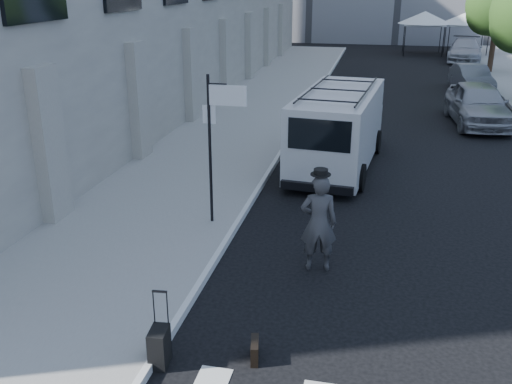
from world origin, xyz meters
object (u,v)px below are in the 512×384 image
at_px(cargo_van, 339,128).
at_px(parked_car_b, 472,79).
at_px(businessman, 319,223).
at_px(parked_car_a, 478,104).
at_px(briefcase, 255,350).
at_px(suitcase, 159,347).
at_px(parked_car_c, 465,50).

height_order(cargo_van, parked_car_b, cargo_van).
height_order(businessman, cargo_van, cargo_van).
height_order(parked_car_a, parked_car_b, parked_car_a).
relative_size(businessman, briefcase, 4.65).
bearing_deg(briefcase, parked_car_a, 60.93).
height_order(suitcase, parked_car_c, parked_car_c).
distance_m(briefcase, cargo_van, 10.25).
bearing_deg(parked_car_a, briefcase, -112.86).
distance_m(suitcase, cargo_van, 10.81).
bearing_deg(briefcase, cargo_van, 76.59).
distance_m(businessman, parked_car_a, 14.46).
distance_m(briefcase, suitcase, 1.48).
bearing_deg(cargo_van, parked_car_b, 73.05).
bearing_deg(parked_car_a, parked_car_c, 80.05).
height_order(cargo_van, parked_car_c, cargo_van).
height_order(suitcase, parked_car_a, parked_car_a).
relative_size(briefcase, cargo_van, 0.07).
bearing_deg(suitcase, briefcase, 11.27).
bearing_deg(parked_car_c, parked_car_b, -87.30).
relative_size(businessman, parked_car_a, 0.41).
distance_m(briefcase, parked_car_b, 25.00).
bearing_deg(cargo_van, parked_car_a, 58.08).
distance_m(parked_car_b, parked_car_c, 12.02).
relative_size(briefcase, parked_car_b, 0.11).
distance_m(cargo_van, parked_car_a, 8.35).
bearing_deg(parked_car_a, suitcase, -116.59).
height_order(businessman, parked_car_a, businessman).
bearing_deg(parked_car_b, businessman, -112.32).
bearing_deg(parked_car_b, parked_car_a, -102.89).
bearing_deg(parked_car_a, businessman, -114.53).
xyz_separation_m(suitcase, cargo_van, (1.84, 10.61, 0.92)).
xyz_separation_m(briefcase, parked_car_a, (5.49, 16.82, 0.68)).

